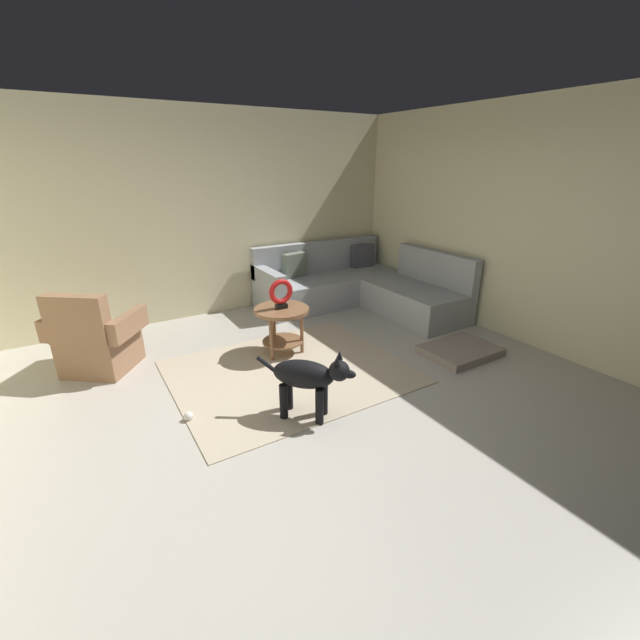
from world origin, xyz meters
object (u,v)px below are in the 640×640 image
at_px(sectional_couch, 359,287).
at_px(dog_bed_mat, 460,351).
at_px(torus_sculpture, 281,293).
at_px(dog_toy_ball, 189,416).
at_px(armchair, 96,342).
at_px(dog, 308,378).
at_px(side_table, 282,319).

distance_m(sectional_couch, dog_bed_mat, 1.96).
distance_m(torus_sculpture, dog_toy_ball, 1.62).
height_order(armchair, dog, armchair).
bearing_deg(dog_bed_mat, sectional_couch, 89.84).
xyz_separation_m(armchair, dog, (1.42, -1.85, 0.05)).
relative_size(sectional_couch, dog, 3.47).
height_order(dog_bed_mat, dog, dog).
bearing_deg(torus_sculpture, sectional_couch, 27.35).
bearing_deg(side_table, sectional_couch, 27.35).
bearing_deg(dog_bed_mat, dog_toy_ball, 174.02).
bearing_deg(sectional_couch, armchair, -175.77).
relative_size(torus_sculpture, dog_toy_ball, 4.17).
xyz_separation_m(sectional_couch, dog_toy_ball, (-2.95, -1.63, -0.25)).
bearing_deg(dog, dog_toy_ball, -72.24).
height_order(armchair, torus_sculpture, armchair).
relative_size(armchair, torus_sculpture, 3.07).
bearing_deg(armchair, dog_bed_mat, 11.27).
distance_m(torus_sculpture, dog, 1.33).
relative_size(sectional_couch, dog_bed_mat, 2.81).
distance_m(side_table, dog, 1.29).
height_order(armchair, dog_bed_mat, armchair).
distance_m(sectional_couch, armchair, 3.50).
bearing_deg(dog_toy_ball, dog_bed_mat, -5.98).
bearing_deg(side_table, dog_bed_mat, -32.25).
bearing_deg(side_table, torus_sculpture, 116.57).
bearing_deg(sectional_couch, dog_bed_mat, -90.16).
distance_m(sectional_couch, torus_sculpture, 1.95).
bearing_deg(dog, side_table, -150.63).
distance_m(sectional_couch, side_table, 1.91).
distance_m(sectional_couch, dog_toy_ball, 3.38).
height_order(side_table, dog_toy_ball, side_table).
relative_size(side_table, dog_toy_ball, 7.67).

